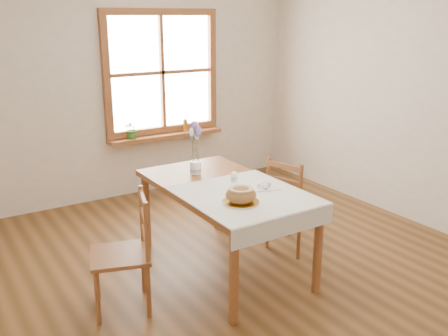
{
  "coord_description": "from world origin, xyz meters",
  "views": [
    {
      "loc": [
        -2.1,
        -3.0,
        2.1
      ],
      "look_at": [
        0.0,
        0.3,
        0.9
      ],
      "focal_mm": 40.0,
      "sensor_mm": 36.0,
      "label": 1
    }
  ],
  "objects_px": {
    "dining_table": "(224,195)",
    "flower_vase": "(196,168)",
    "chair_right": "(295,203)",
    "bread_plate": "(241,202)",
    "chair_left": "(120,253)"
  },
  "relations": [
    {
      "from": "dining_table",
      "to": "flower_vase",
      "type": "height_order",
      "value": "flower_vase"
    },
    {
      "from": "chair_right",
      "to": "bread_plate",
      "type": "distance_m",
      "value": 1.04
    },
    {
      "from": "chair_left",
      "to": "flower_vase",
      "type": "bearing_deg",
      "value": 136.93
    },
    {
      "from": "dining_table",
      "to": "chair_right",
      "type": "bearing_deg",
      "value": -1.49
    },
    {
      "from": "bread_plate",
      "to": "flower_vase",
      "type": "height_order",
      "value": "flower_vase"
    },
    {
      "from": "dining_table",
      "to": "bread_plate",
      "type": "xyz_separation_m",
      "value": [
        -0.13,
        -0.44,
        0.1
      ]
    },
    {
      "from": "chair_left",
      "to": "bread_plate",
      "type": "relative_size",
      "value": 3.33
    },
    {
      "from": "chair_left",
      "to": "flower_vase",
      "type": "height_order",
      "value": "chair_left"
    },
    {
      "from": "chair_right",
      "to": "bread_plate",
      "type": "height_order",
      "value": "chair_right"
    },
    {
      "from": "chair_left",
      "to": "chair_right",
      "type": "xyz_separation_m",
      "value": [
        1.75,
        0.11,
        -0.0
      ]
    },
    {
      "from": "dining_table",
      "to": "bread_plate",
      "type": "relative_size",
      "value": 5.99
    },
    {
      "from": "chair_right",
      "to": "flower_vase",
      "type": "relative_size",
      "value": 7.85
    },
    {
      "from": "flower_vase",
      "to": "chair_left",
      "type": "bearing_deg",
      "value": -150.97
    },
    {
      "from": "chair_right",
      "to": "flower_vase",
      "type": "height_order",
      "value": "chair_right"
    },
    {
      "from": "chair_right",
      "to": "bread_plate",
      "type": "bearing_deg",
      "value": 100.76
    }
  ]
}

